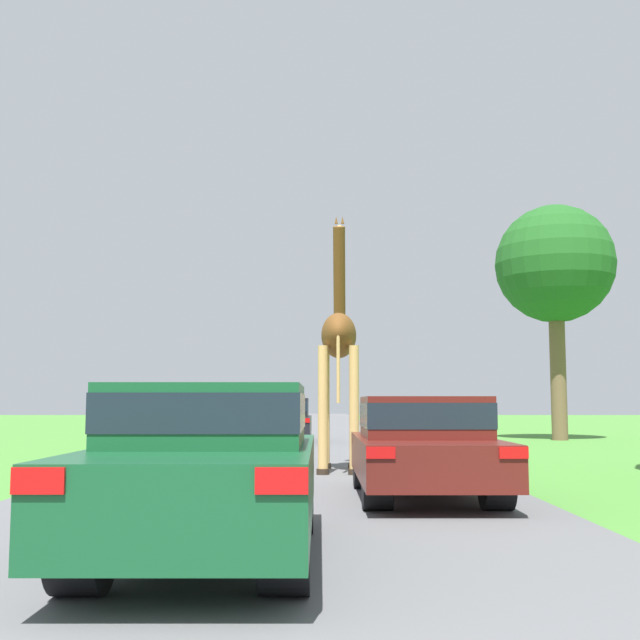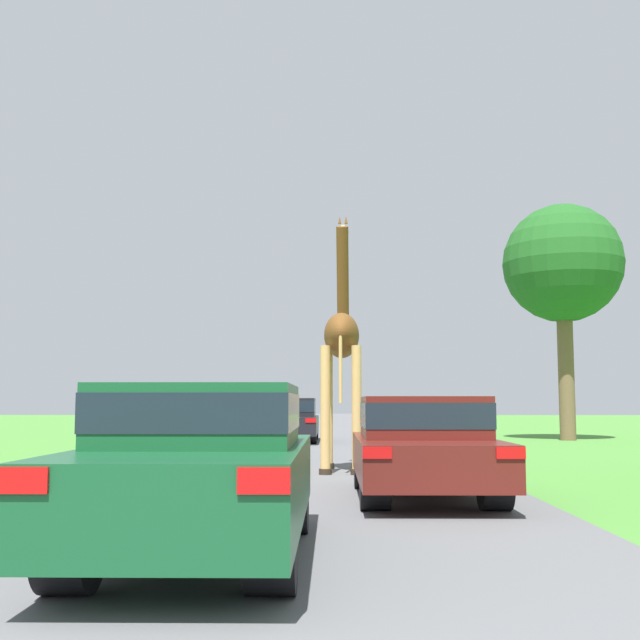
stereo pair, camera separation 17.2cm
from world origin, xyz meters
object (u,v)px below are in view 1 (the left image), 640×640
object	(u,v)px
car_queue_left	(238,430)
tree_left_edge	(558,266)
car_far_ahead	(426,444)
giraffe_near_road	(342,343)
car_queue_right	(286,419)
car_lead_maroon	(213,464)

from	to	relation	value
car_queue_left	tree_left_edge	world-z (taller)	tree_left_edge
car_far_ahead	tree_left_edge	distance (m)	18.62
giraffe_near_road	car_far_ahead	world-z (taller)	giraffe_near_road
car_far_ahead	giraffe_near_road	bearing A→B (deg)	103.69
giraffe_near_road	car_queue_right	xyz separation A→B (m)	(-1.56, 11.20, -1.66)
car_queue_left	giraffe_near_road	bearing A→B (deg)	-56.37
car_lead_maroon	giraffe_near_road	bearing A→B (deg)	81.39
car_queue_left	car_far_ahead	bearing A→B (deg)	-66.53
car_lead_maroon	tree_left_edge	size ratio (longest dim) A/B	0.52
giraffe_near_road	car_queue_left	xyz separation A→B (m)	(-2.35, 3.53, -1.76)
car_queue_left	car_far_ahead	world-z (taller)	car_far_ahead
car_lead_maroon	car_far_ahead	size ratio (longest dim) A/B	1.03
car_queue_right	car_far_ahead	distance (m)	15.69
tree_left_edge	car_queue_right	bearing A→B (deg)	-173.60
car_lead_maroon	tree_left_edge	world-z (taller)	tree_left_edge
car_queue_right	car_queue_left	bearing A→B (deg)	-95.84
car_lead_maroon	car_queue_right	bearing A→B (deg)	90.82
car_queue_left	tree_left_edge	size ratio (longest dim) A/B	0.58
car_queue_left	tree_left_edge	xyz separation A→B (m)	(10.16, 8.72, 5.36)
giraffe_near_road	car_far_ahead	distance (m)	4.71
car_queue_right	car_queue_left	size ratio (longest dim) A/B	0.99
car_queue_right	car_lead_maroon	bearing A→B (deg)	-89.18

